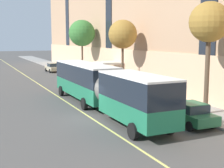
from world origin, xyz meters
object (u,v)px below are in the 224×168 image
Objects in this scene: parked_car_champagne_5 at (53,67)px; parked_car_silver_8 at (141,98)px; fire_hydrant at (109,84)px; parked_car_silver_2 at (69,73)px; parked_car_red_1 at (105,86)px; city_bus at (101,85)px; parked_car_green_3 at (190,114)px; parked_car_white_7 at (83,78)px; street_tree_mid_block at (209,23)px; street_tree_far_downtown at (82,33)px; street_tree_far_uptown at (123,35)px.

parked_car_silver_8 is at bearing -90.22° from parked_car_champagne_5.
parked_car_silver_8 is 6.67× the size of fire_hydrant.
parked_car_red_1 is at bearing -90.28° from parked_car_silver_2.
parked_car_red_1 is at bearing 64.16° from city_bus.
parked_car_white_7 is (-0.18, 21.14, 0.00)m from parked_car_green_3.
street_tree_mid_block is 0.98× the size of street_tree_far_downtown.
parked_car_green_3 is 0.89× the size of parked_car_silver_8.
street_tree_far_downtown reaches higher than parked_car_silver_2.
city_bus is 4.29× the size of parked_car_champagne_5.
parked_car_red_1 is 1.06× the size of parked_car_champagne_5.
parked_car_silver_8 is (-0.12, -31.05, 0.00)m from parked_car_champagne_5.
parked_car_green_3 is at bearing -87.39° from parked_car_silver_8.
parked_car_champagne_5 is 0.51× the size of street_tree_far_downtown.
city_bus is 3.88× the size of parked_car_silver_8.
street_tree_mid_block is (6.53, -4.97, 4.85)m from city_bus.
street_tree_far_downtown is 11.84× the size of fire_hydrant.
street_tree_far_downtown is at bearing 90.00° from street_tree_far_uptown.
city_bus is at bearing -96.66° from parked_car_champagne_5.
street_tree_far_downtown is (2.96, -7.17, 5.83)m from parked_car_champagne_5.
parked_car_white_7 is (3.54, 14.53, -1.27)m from city_bus.
street_tree_mid_block is at bearing -90.00° from street_tree_far_uptown.
street_tree_mid_block is 16.71m from fire_hydrant.
parked_car_silver_8 is at bearing -8.41° from city_bus.
street_tree_far_downtown is (2.99, 8.85, 5.83)m from parked_car_white_7.
city_bus is 3.71m from parked_car_silver_8.
parked_car_silver_2 is 9.38m from parked_car_champagne_5.
fire_hydrant is (-1.25, 15.38, -6.41)m from street_tree_mid_block.
street_tree_far_uptown is at bearing -76.28° from parked_car_silver_2.
city_bus reaches higher than fire_hydrant.
street_tree_far_downtown is (2.80, 29.99, 5.83)m from parked_car_green_3.
parked_car_red_1 is at bearing -90.02° from parked_car_white_7.
parked_car_green_3 is 5.93× the size of fire_hydrant.
parked_car_silver_2 is at bearing 89.43° from parked_car_white_7.
parked_car_green_3 is 30.68m from street_tree_far_downtown.
street_tree_far_uptown is (2.96, -21.34, 5.47)m from parked_car_champagne_5.
street_tree_far_uptown is 10.82× the size of fire_hydrant.
city_bus reaches higher than parked_car_green_3.
street_tree_far_uptown is at bearing -44.07° from fire_hydrant.
street_tree_far_uptown is (2.99, 1.90, 5.47)m from parked_car_red_1.
street_tree_far_downtown is 14.39m from fire_hydrant.
street_tree_mid_block reaches higher than city_bus.
parked_car_silver_2 is 27.78m from parked_car_green_3.
city_bus reaches higher than parked_car_champagne_5.
street_tree_mid_block reaches higher than street_tree_far_uptown.
street_tree_mid_block is 28.35m from street_tree_far_downtown.
street_tree_far_uptown reaches higher than parked_car_green_3.
street_tree_far_downtown reaches higher than parked_car_silver_8.
city_bus is 12.04m from street_tree_far_uptown.
parked_car_red_1 is 13.92m from parked_car_green_3.
city_bus is 30.78m from parked_car_champagne_5.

